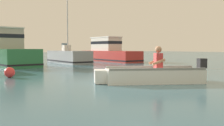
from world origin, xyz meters
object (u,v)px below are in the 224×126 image
(rowboat_with_person, at_px, (152,75))
(moored_boat_green, at_px, (7,52))
(mooring_buoy, at_px, (10,72))
(moored_boat_red, at_px, (109,52))
(moored_boat_grey, at_px, (68,57))

(rowboat_with_person, xyz_separation_m, moored_boat_green, (-2.04, 11.29, 0.65))
(mooring_buoy, bearing_deg, rowboat_with_person, -49.26)
(rowboat_with_person, relative_size, moored_boat_red, 0.52)
(moored_boat_green, xyz_separation_m, mooring_buoy, (-1.47, -7.21, -0.70))
(moored_boat_green, xyz_separation_m, moored_boat_red, (8.51, 1.04, -0.13))
(moored_boat_green, height_order, moored_boat_red, moored_boat_green)
(moored_boat_green, bearing_deg, mooring_buoy, -101.55)
(moored_boat_green, xyz_separation_m, moored_boat_grey, (4.48, 0.43, -0.45))
(moored_boat_green, bearing_deg, moored_boat_red, 6.98)
(moored_boat_green, distance_m, moored_boat_grey, 4.52)
(moored_boat_grey, height_order, mooring_buoy, moored_boat_grey)
(moored_boat_green, bearing_deg, moored_boat_grey, 5.53)
(moored_boat_red, relative_size, mooring_buoy, 16.82)
(moored_boat_green, distance_m, moored_boat_red, 8.57)
(rowboat_with_person, xyz_separation_m, moored_boat_red, (6.47, 12.33, 0.52))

